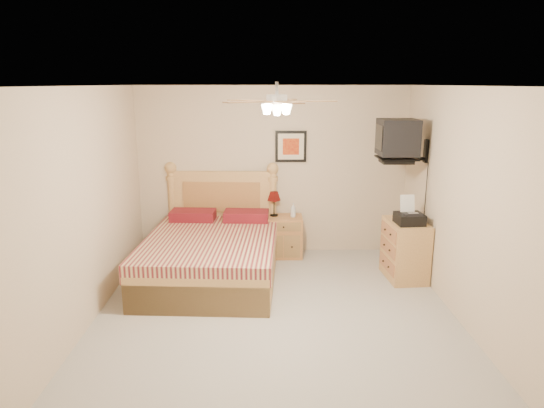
% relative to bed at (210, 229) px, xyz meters
% --- Properties ---
extents(floor, '(4.50, 4.50, 0.00)m').
position_rel_bed_xyz_m(floor, '(0.82, -1.12, -0.70)').
color(floor, '#9F998F').
rests_on(floor, ground).
extents(ceiling, '(4.00, 4.50, 0.04)m').
position_rel_bed_xyz_m(ceiling, '(0.82, -1.12, 1.80)').
color(ceiling, white).
rests_on(ceiling, ground).
extents(wall_back, '(4.00, 0.04, 2.50)m').
position_rel_bed_xyz_m(wall_back, '(0.82, 1.13, 0.55)').
color(wall_back, '#C8B193').
rests_on(wall_back, ground).
extents(wall_front, '(4.00, 0.04, 2.50)m').
position_rel_bed_xyz_m(wall_front, '(0.82, -3.37, 0.55)').
color(wall_front, '#C8B193').
rests_on(wall_front, ground).
extents(wall_left, '(0.04, 4.50, 2.50)m').
position_rel_bed_xyz_m(wall_left, '(-1.18, -1.12, 0.55)').
color(wall_left, '#C8B193').
rests_on(wall_left, ground).
extents(wall_right, '(0.04, 4.50, 2.50)m').
position_rel_bed_xyz_m(wall_right, '(2.82, -1.12, 0.55)').
color(wall_right, '#C8B193').
rests_on(wall_right, ground).
extents(bed, '(1.77, 2.25, 1.40)m').
position_rel_bed_xyz_m(bed, '(0.00, 0.00, 0.00)').
color(bed, tan).
rests_on(bed, ground).
extents(nightstand, '(0.57, 0.43, 0.61)m').
position_rel_bed_xyz_m(nightstand, '(0.98, 0.88, -0.39)').
color(nightstand, '#A66634').
rests_on(nightstand, ground).
extents(table_lamp, '(0.21, 0.21, 0.37)m').
position_rel_bed_xyz_m(table_lamp, '(0.84, 0.95, 0.09)').
color(table_lamp, '#500B09').
rests_on(table_lamp, nightstand).
extents(lotion_bottle, '(0.09, 0.10, 0.21)m').
position_rel_bed_xyz_m(lotion_bottle, '(1.12, 0.87, 0.02)').
color(lotion_bottle, silver).
rests_on(lotion_bottle, nightstand).
extents(framed_picture, '(0.46, 0.04, 0.46)m').
position_rel_bed_xyz_m(framed_picture, '(1.09, 1.11, 0.92)').
color(framed_picture, black).
rests_on(framed_picture, wall_back).
extents(dresser, '(0.51, 0.69, 0.78)m').
position_rel_bed_xyz_m(dresser, '(2.55, 0.00, -0.31)').
color(dresser, '#A67840').
rests_on(dresser, ground).
extents(fax_machine, '(0.36, 0.38, 0.36)m').
position_rel_bed_xyz_m(fax_machine, '(2.55, -0.11, 0.26)').
color(fax_machine, black).
rests_on(fax_machine, dresser).
extents(magazine_lower, '(0.19, 0.25, 0.02)m').
position_rel_bed_xyz_m(magazine_lower, '(2.57, 0.21, 0.10)').
color(magazine_lower, beige).
rests_on(magazine_lower, dresser).
extents(magazine_upper, '(0.26, 0.30, 0.02)m').
position_rel_bed_xyz_m(magazine_upper, '(2.58, 0.23, 0.12)').
color(magazine_upper, gray).
rests_on(magazine_upper, magazine_lower).
extents(wall_tv, '(0.56, 0.46, 0.58)m').
position_rel_bed_xyz_m(wall_tv, '(2.57, 0.22, 1.11)').
color(wall_tv, black).
rests_on(wall_tv, wall_right).
extents(ceiling_fan, '(1.14, 1.14, 0.28)m').
position_rel_bed_xyz_m(ceiling_fan, '(0.82, -1.32, 1.66)').
color(ceiling_fan, silver).
rests_on(ceiling_fan, ceiling).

